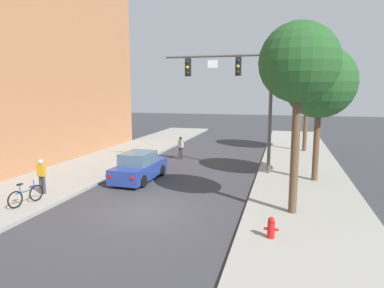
{
  "coord_description": "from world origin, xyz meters",
  "views": [
    {
      "loc": [
        5.44,
        -12.57,
        4.93
      ],
      "look_at": [
        0.48,
        5.64,
        2.0
      ],
      "focal_mm": 32.04,
      "sensor_mm": 36.0,
      "label": 1
    }
  ],
  "objects_px": {
    "pedestrian_sidewalk_left_walker": "(42,175)",
    "traffic_signal_mast": "(240,84)",
    "pedestrian_crossing_road": "(181,147)",
    "fire_hydrant": "(271,228)",
    "street_tree_nearest": "(299,64)",
    "car_lead_blue": "(139,167)",
    "street_tree_third": "(308,78)",
    "bicycle_leaning": "(26,195)",
    "street_tree_second": "(320,82)"
  },
  "relations": [
    {
      "from": "car_lead_blue",
      "to": "pedestrian_sidewalk_left_walker",
      "type": "height_order",
      "value": "pedestrian_sidewalk_left_walker"
    },
    {
      "from": "fire_hydrant",
      "to": "street_tree_nearest",
      "type": "bearing_deg",
      "value": 75.11
    },
    {
      "from": "traffic_signal_mast",
      "to": "street_tree_second",
      "type": "relative_size",
      "value": 1.05
    },
    {
      "from": "bicycle_leaning",
      "to": "pedestrian_crossing_road",
      "type": "bearing_deg",
      "value": 74.84
    },
    {
      "from": "bicycle_leaning",
      "to": "street_tree_second",
      "type": "distance_m",
      "value": 15.07
    },
    {
      "from": "street_tree_second",
      "to": "street_tree_third",
      "type": "bearing_deg",
      "value": 90.44
    },
    {
      "from": "traffic_signal_mast",
      "to": "fire_hydrant",
      "type": "relative_size",
      "value": 10.42
    },
    {
      "from": "car_lead_blue",
      "to": "bicycle_leaning",
      "type": "distance_m",
      "value": 6.16
    },
    {
      "from": "pedestrian_crossing_road",
      "to": "street_tree_nearest",
      "type": "relative_size",
      "value": 0.22
    },
    {
      "from": "bicycle_leaning",
      "to": "car_lead_blue",
      "type": "bearing_deg",
      "value": 63.3
    },
    {
      "from": "street_tree_nearest",
      "to": "street_tree_second",
      "type": "relative_size",
      "value": 1.03
    },
    {
      "from": "car_lead_blue",
      "to": "pedestrian_crossing_road",
      "type": "xyz_separation_m",
      "value": [
        0.45,
        6.38,
        0.19
      ]
    },
    {
      "from": "fire_hydrant",
      "to": "car_lead_blue",
      "type": "bearing_deg",
      "value": 140.11
    },
    {
      "from": "street_tree_nearest",
      "to": "traffic_signal_mast",
      "type": "bearing_deg",
      "value": 114.96
    },
    {
      "from": "car_lead_blue",
      "to": "fire_hydrant",
      "type": "relative_size",
      "value": 5.96
    },
    {
      "from": "pedestrian_sidewalk_left_walker",
      "to": "street_tree_second",
      "type": "relative_size",
      "value": 0.23
    },
    {
      "from": "bicycle_leaning",
      "to": "street_tree_third",
      "type": "bearing_deg",
      "value": 54.74
    },
    {
      "from": "street_tree_second",
      "to": "street_tree_nearest",
      "type": "bearing_deg",
      "value": -102.7
    },
    {
      "from": "street_tree_second",
      "to": "street_tree_third",
      "type": "height_order",
      "value": "street_tree_third"
    },
    {
      "from": "street_tree_third",
      "to": "street_tree_nearest",
      "type": "bearing_deg",
      "value": -94.43
    },
    {
      "from": "car_lead_blue",
      "to": "bicycle_leaning",
      "type": "height_order",
      "value": "car_lead_blue"
    },
    {
      "from": "car_lead_blue",
      "to": "bicycle_leaning",
      "type": "xyz_separation_m",
      "value": [
        -2.77,
        -5.5,
        -0.18
      ]
    },
    {
      "from": "pedestrian_sidewalk_left_walker",
      "to": "traffic_signal_mast",
      "type": "bearing_deg",
      "value": 40.48
    },
    {
      "from": "car_lead_blue",
      "to": "street_tree_third",
      "type": "distance_m",
      "value": 15.75
    },
    {
      "from": "pedestrian_crossing_road",
      "to": "street_tree_nearest",
      "type": "distance_m",
      "value": 13.5
    },
    {
      "from": "bicycle_leaning",
      "to": "street_tree_second",
      "type": "xyz_separation_m",
      "value": [
        12.15,
        7.5,
        4.83
      ]
    },
    {
      "from": "street_tree_nearest",
      "to": "street_tree_third",
      "type": "distance_m",
      "value": 15.15
    },
    {
      "from": "bicycle_leaning",
      "to": "street_tree_second",
      "type": "height_order",
      "value": "street_tree_second"
    },
    {
      "from": "pedestrian_sidewalk_left_walker",
      "to": "bicycle_leaning",
      "type": "bearing_deg",
      "value": -75.77
    },
    {
      "from": "traffic_signal_mast",
      "to": "street_tree_third",
      "type": "bearing_deg",
      "value": 63.72
    },
    {
      "from": "street_tree_third",
      "to": "pedestrian_crossing_road",
      "type": "bearing_deg",
      "value": -149.57
    },
    {
      "from": "street_tree_second",
      "to": "bicycle_leaning",
      "type": "bearing_deg",
      "value": -148.33
    },
    {
      "from": "pedestrian_crossing_road",
      "to": "bicycle_leaning",
      "type": "relative_size",
      "value": 0.93
    },
    {
      "from": "street_tree_nearest",
      "to": "street_tree_third",
      "type": "relative_size",
      "value": 0.94
    },
    {
      "from": "street_tree_nearest",
      "to": "bicycle_leaning",
      "type": "bearing_deg",
      "value": -169.72
    },
    {
      "from": "car_lead_blue",
      "to": "street_tree_nearest",
      "type": "xyz_separation_m",
      "value": [
        8.15,
        -3.52,
        5.2
      ]
    },
    {
      "from": "traffic_signal_mast",
      "to": "street_tree_third",
      "type": "distance_m",
      "value": 9.55
    },
    {
      "from": "bicycle_leaning",
      "to": "fire_hydrant",
      "type": "distance_m",
      "value": 10.22
    },
    {
      "from": "street_tree_second",
      "to": "street_tree_third",
      "type": "xyz_separation_m",
      "value": [
        -0.07,
        9.59,
        0.54
      ]
    },
    {
      "from": "traffic_signal_mast",
      "to": "pedestrian_crossing_road",
      "type": "xyz_separation_m",
      "value": [
        -4.64,
        3.35,
        -4.42
      ]
    },
    {
      "from": "pedestrian_sidewalk_left_walker",
      "to": "fire_hydrant",
      "type": "height_order",
      "value": "pedestrian_sidewalk_left_walker"
    },
    {
      "from": "car_lead_blue",
      "to": "street_tree_second",
      "type": "distance_m",
      "value": 10.66
    },
    {
      "from": "street_tree_nearest",
      "to": "car_lead_blue",
      "type": "bearing_deg",
      "value": 156.63
    },
    {
      "from": "street_tree_nearest",
      "to": "street_tree_second",
      "type": "xyz_separation_m",
      "value": [
        1.24,
        5.52,
        -0.56
      ]
    },
    {
      "from": "traffic_signal_mast",
      "to": "car_lead_blue",
      "type": "height_order",
      "value": "traffic_signal_mast"
    },
    {
      "from": "fire_hydrant",
      "to": "street_tree_third",
      "type": "bearing_deg",
      "value": 83.95
    },
    {
      "from": "pedestrian_sidewalk_left_walker",
      "to": "street_tree_third",
      "type": "relative_size",
      "value": 0.21
    },
    {
      "from": "car_lead_blue",
      "to": "street_tree_nearest",
      "type": "distance_m",
      "value": 10.29
    },
    {
      "from": "pedestrian_crossing_road",
      "to": "street_tree_second",
      "type": "distance_m",
      "value": 10.9
    },
    {
      "from": "bicycle_leaning",
      "to": "street_tree_third",
      "type": "distance_m",
      "value": 21.6
    }
  ]
}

